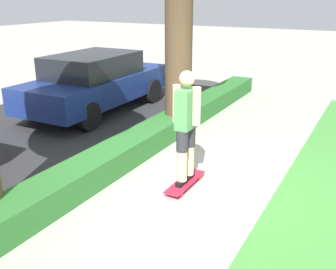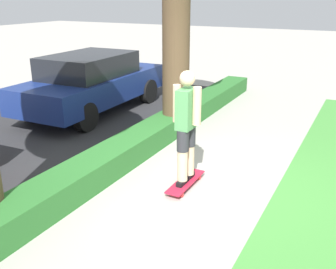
% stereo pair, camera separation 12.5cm
% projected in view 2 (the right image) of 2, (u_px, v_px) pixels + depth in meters
% --- Properties ---
extents(ground_plane, '(60.00, 60.00, 0.00)m').
position_uv_depth(ground_plane, '(204.00, 187.00, 6.02)').
color(ground_plane, '#ADA89E').
extents(street_asphalt, '(13.01, 5.00, 0.01)m').
position_uv_depth(street_asphalt, '(10.00, 142.00, 7.84)').
color(street_asphalt, '#2D2D30').
rests_on(street_asphalt, ground_plane).
extents(hedge_row, '(13.01, 0.60, 0.41)m').
position_uv_depth(hedge_row, '(117.00, 156.00, 6.64)').
color(hedge_row, '#2D702D').
rests_on(hedge_row, ground_plane).
extents(skateboard, '(0.95, 0.24, 0.10)m').
position_uv_depth(skateboard, '(186.00, 182.00, 5.99)').
color(skateboard, red).
rests_on(skateboard, ground_plane).
extents(skater_person, '(0.50, 0.44, 1.69)m').
position_uv_depth(skater_person, '(187.00, 125.00, 5.68)').
color(skater_person, black).
rests_on(skater_person, skateboard).
extents(parked_car_middle, '(4.33, 1.82, 1.44)m').
position_uv_depth(parked_car_middle, '(92.00, 82.00, 9.65)').
color(parked_car_middle, navy).
rests_on(parked_car_middle, ground_plane).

